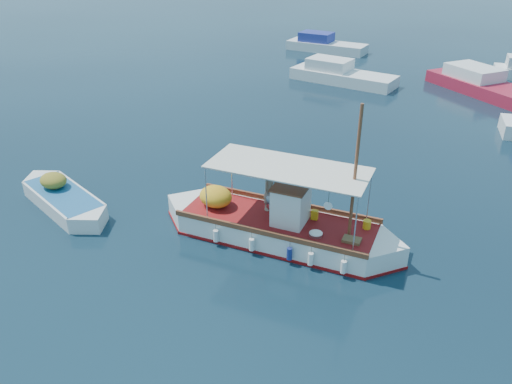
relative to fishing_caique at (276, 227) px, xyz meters
The scene contains 6 objects.
ground 0.79m from the fishing_caique, 146.14° to the left, with size 160.00×160.00×0.00m, color black.
fishing_caique is the anchor object (origin of this frame).
dinghy 8.81m from the fishing_caique, 157.65° to the right, with size 5.71×2.23×1.41m.
bg_boat_nw 21.48m from the fishing_caique, 113.35° to the left, with size 7.76×2.92×1.80m.
bg_boat_n 23.28m from the fishing_caique, 88.64° to the left, with size 9.06×6.54×1.80m.
bg_boat_far_w 31.73m from the fishing_caique, 117.86° to the left, with size 7.42×3.34×1.80m.
Camera 1 is at (9.26, -12.79, 9.94)m, focal length 35.00 mm.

